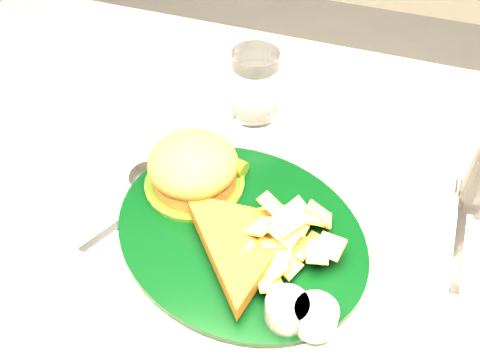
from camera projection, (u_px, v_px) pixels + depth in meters
The scene contains 7 objects.
table at pixel (235, 342), 0.94m from camera, with size 1.20×0.80×0.75m, color #9B958C, non-canonical shape.
dinner_plate at pixel (240, 216), 0.61m from camera, with size 0.32×0.26×0.07m, color black, non-canonical shape.
water_glass at pixel (255, 85), 0.76m from camera, with size 0.07×0.07×0.11m, color white.
fork_napkin at pixel (458, 246), 0.62m from camera, with size 0.12×0.16×0.01m, color white, non-canonical shape.
spoon at pixel (122, 221), 0.65m from camera, with size 0.04×0.16×0.01m, color silver, non-canonical shape.
ramekin at pixel (29, 101), 0.79m from camera, with size 0.04×0.04×0.03m, color silver.
wrapped_straw at pixel (209, 124), 0.77m from camera, with size 0.22×0.08×0.01m, color silver, non-canonical shape.
Camera 1 is at (0.16, -0.42, 1.26)m, focal length 40.00 mm.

